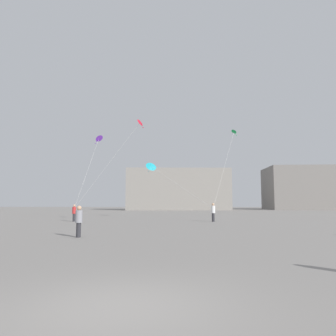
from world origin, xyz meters
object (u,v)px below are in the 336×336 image
(building_left_hall, at_px, (178,190))
(building_centre_hall, at_px, (303,188))
(person_in_red, at_px, (74,212))
(kite_crimson_diamond, at_px, (139,124))
(person_in_grey, at_px, (79,220))
(kite_violet_diamond, at_px, (99,139))
(kite_emerald_diamond, at_px, (234,134))
(person_in_white, at_px, (213,211))
(kite_cyan_diamond, at_px, (151,166))

(building_left_hall, distance_m, building_centre_hall, 36.92)
(person_in_red, bearing_deg, kite_crimson_diamond, -35.01)
(kite_crimson_diamond, bearing_deg, building_centre_hall, 59.27)
(person_in_grey, bearing_deg, building_left_hall, -112.12)
(kite_crimson_diamond, xyz_separation_m, building_left_hall, (2.52, 56.65, -4.28))
(person_in_red, xyz_separation_m, kite_violet_diamond, (0.99, 5.00, 8.53))
(person_in_grey, bearing_deg, kite_crimson_diamond, -113.78)
(kite_crimson_diamond, relative_size, kite_emerald_diamond, 0.83)
(kite_crimson_diamond, relative_size, building_left_hall, 0.32)
(person_in_grey, height_order, kite_violet_diamond, kite_violet_diamond)
(kite_emerald_diamond, bearing_deg, kite_crimson_diamond, -134.40)
(person_in_white, xyz_separation_m, kite_violet_diamond, (-13.10, 4.49, 8.45))
(kite_crimson_diamond, relative_size, building_centre_hall, 0.44)
(kite_crimson_diamond, bearing_deg, kite_cyan_diamond, 88.42)
(kite_violet_diamond, height_order, building_left_hall, building_left_hall)
(person_in_red, xyz_separation_m, kite_crimson_diamond, (6.66, -0.84, 8.82))
(person_in_red, xyz_separation_m, kite_cyan_diamond, (6.93, 8.79, 5.63))
(person_in_grey, relative_size, building_centre_hall, 0.08)
(kite_cyan_diamond, relative_size, building_left_hall, 0.33)
(building_centre_hall, bearing_deg, building_left_hall, -167.23)
(person_in_white, relative_size, person_in_grey, 1.08)
(kite_crimson_diamond, bearing_deg, person_in_white, 10.26)
(kite_crimson_diamond, bearing_deg, person_in_grey, -94.63)
(building_left_hall, bearing_deg, kite_emerald_diamond, -79.27)
(building_centre_hall, bearing_deg, person_in_white, -116.10)
(building_centre_hall, bearing_deg, kite_violet_diamond, -126.85)
(person_in_white, relative_size, person_in_red, 1.09)
(kite_crimson_diamond, bearing_deg, building_left_hall, 87.45)
(person_in_white, distance_m, building_centre_hall, 70.85)
(person_in_white, bearing_deg, kite_cyan_diamond, -124.68)
(kite_cyan_diamond, height_order, kite_violet_diamond, kite_violet_diamond)
(person_in_red, distance_m, building_centre_hall, 78.49)
(person_in_red, height_order, building_left_hall, building_left_hall)
(person_in_red, distance_m, kite_cyan_diamond, 12.52)
(kite_emerald_diamond, distance_m, building_centre_hall, 60.29)
(kite_violet_diamond, bearing_deg, building_left_hall, 80.84)
(person_in_grey, distance_m, building_left_hall, 71.13)
(kite_violet_diamond, relative_size, building_left_hall, 0.31)
(kite_violet_diamond, bearing_deg, kite_emerald_diamond, 18.17)
(person_in_white, height_order, building_left_hall, building_left_hall)
(kite_cyan_diamond, xyz_separation_m, building_centre_hall, (38.26, 55.18, -0.49))
(person_in_white, distance_m, person_in_red, 14.10)
(person_in_grey, height_order, building_centre_hall, building_centre_hall)
(building_centre_hall, bearing_deg, kite_crimson_diamond, -120.73)
(person_in_red, distance_m, kite_violet_diamond, 9.94)
(person_in_white, bearing_deg, building_left_hall, -160.48)
(kite_cyan_diamond, bearing_deg, building_left_hall, 87.25)
(kite_cyan_diamond, xyz_separation_m, building_left_hall, (2.26, 47.03, -1.09))
(kite_cyan_diamond, bearing_deg, person_in_white, -49.13)
(kite_emerald_diamond, relative_size, building_centre_hall, 0.53)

